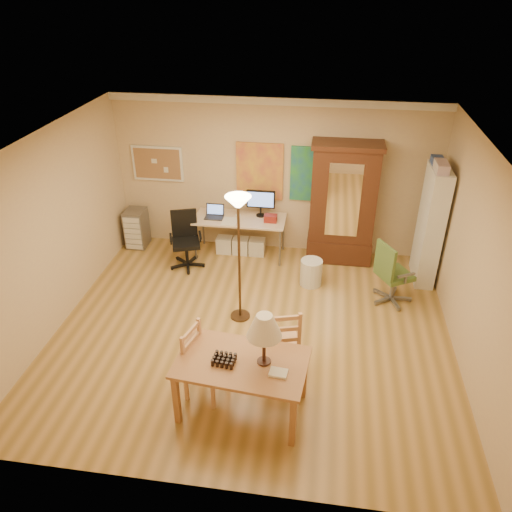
# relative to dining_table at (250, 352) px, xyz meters

# --- Properties ---
(floor) EXTENTS (5.50, 5.50, 0.00)m
(floor) POSITION_rel_dining_table_xyz_m (-0.19, 1.42, -0.86)
(floor) COLOR olive
(floor) RESTS_ON ground
(crown_molding) EXTENTS (5.50, 0.08, 0.12)m
(crown_molding) POSITION_rel_dining_table_xyz_m (-0.19, 3.88, 1.78)
(crown_molding) COLOR white
(crown_molding) RESTS_ON floor
(corkboard) EXTENTS (0.90, 0.04, 0.62)m
(corkboard) POSITION_rel_dining_table_xyz_m (-2.24, 3.89, 0.64)
(corkboard) COLOR #9A7648
(corkboard) RESTS_ON floor
(art_panel_left) EXTENTS (0.80, 0.04, 1.00)m
(art_panel_left) POSITION_rel_dining_table_xyz_m (-0.44, 3.89, 0.59)
(art_panel_left) COLOR yellow
(art_panel_left) RESTS_ON floor
(art_panel_right) EXTENTS (0.75, 0.04, 0.95)m
(art_panel_right) POSITION_rel_dining_table_xyz_m (0.46, 3.89, 0.59)
(art_panel_right) COLOR teal
(art_panel_right) RESTS_ON floor
(dining_table) EXTENTS (1.52, 1.00, 1.35)m
(dining_table) POSITION_rel_dining_table_xyz_m (0.00, 0.00, 0.00)
(dining_table) COLOR #995432
(dining_table) RESTS_ON floor
(ladder_chair_back) EXTENTS (0.57, 0.56, 1.01)m
(ladder_chair_back) POSITION_rel_dining_table_xyz_m (0.27, 0.67, -0.38)
(ladder_chair_back) COLOR tan
(ladder_chair_back) RESTS_ON floor
(ladder_chair_left) EXTENTS (0.51, 0.53, 0.94)m
(ladder_chair_left) POSITION_rel_dining_table_xyz_m (-0.57, 0.17, -0.42)
(ladder_chair_left) COLOR tan
(ladder_chair_left) RESTS_ON floor
(torchiere_lamp) EXTENTS (0.35, 0.35, 1.92)m
(torchiere_lamp) POSITION_rel_dining_table_xyz_m (-0.42, 1.72, 0.68)
(torchiere_lamp) COLOR #422E1A
(torchiere_lamp) RESTS_ON floor
(computer_desk) EXTENTS (1.57, 0.69, 1.19)m
(computer_desk) POSITION_rel_dining_table_xyz_m (-0.71, 3.58, -0.42)
(computer_desk) COLOR beige
(computer_desk) RESTS_ON floor
(office_chair_black) EXTENTS (0.60, 0.60, 0.98)m
(office_chair_black) POSITION_rel_dining_table_xyz_m (-1.58, 3.04, -0.59)
(office_chair_black) COLOR black
(office_chair_black) RESTS_ON floor
(office_chair_green) EXTENTS (0.63, 0.63, 1.01)m
(office_chair_green) POSITION_rel_dining_table_xyz_m (1.78, 2.46, -0.59)
(office_chair_green) COLOR slate
(office_chair_green) RESTS_ON floor
(drawer_cart) EXTENTS (0.35, 0.42, 0.70)m
(drawer_cart) POSITION_rel_dining_table_xyz_m (-2.66, 3.60, -0.50)
(drawer_cart) COLOR slate
(drawer_cart) RESTS_ON floor
(armoire) EXTENTS (1.14, 0.54, 2.09)m
(armoire) POSITION_rel_dining_table_xyz_m (0.99, 3.66, 0.05)
(armoire) COLOR #3D2110
(armoire) RESTS_ON floor
(bookshelf) EXTENTS (0.29, 0.76, 1.90)m
(bookshelf) POSITION_rel_dining_table_xyz_m (2.36, 3.22, 0.09)
(bookshelf) COLOR white
(bookshelf) RESTS_ON floor
(wastebin) EXTENTS (0.35, 0.35, 0.44)m
(wastebin) POSITION_rel_dining_table_xyz_m (0.56, 2.75, -0.64)
(wastebin) COLOR silver
(wastebin) RESTS_ON floor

